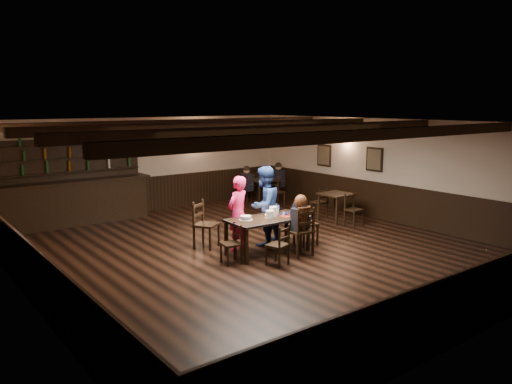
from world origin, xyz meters
TOP-DOWN VIEW (x-y plane):
  - ground at (0.00, 0.00)m, footprint 10.00×10.00m
  - room_shell at (0.01, 0.04)m, footprint 9.02×10.02m
  - dining_table at (0.13, -0.34)m, footprint 1.74×0.91m
  - chair_near_left at (-0.20, -1.14)m, footprint 0.46×0.44m
  - chair_near_right at (0.54, -0.94)m, footprint 0.49×0.47m
  - chair_end_left at (-0.80, -0.44)m, footprint 0.40×0.41m
  - chair_end_right at (1.10, -0.35)m, footprint 0.48×0.50m
  - chair_far_pushed at (-0.74, 0.84)m, footprint 0.64×0.63m
  - woman_pink at (-0.25, 0.21)m, footprint 0.67×0.55m
  - man_blue at (0.46, 0.21)m, footprint 1.01×0.89m
  - seated_person at (0.54, -0.87)m, footprint 0.34×0.51m
  - cake at (-0.36, -0.22)m, footprint 0.28×0.28m
  - plate_stack_a at (0.13, -0.39)m, footprint 0.17×0.17m
  - plate_stack_b at (0.33, -0.27)m, footprint 0.17×0.17m
  - tea_light at (0.15, -0.24)m, footprint 0.06×0.06m
  - salt_shaker at (0.45, -0.47)m, footprint 0.04×0.04m
  - pepper_shaker at (0.59, -0.46)m, footprint 0.04×0.04m
  - drink_glass at (0.48, -0.20)m, footprint 0.08×0.08m
  - menu_red at (0.58, -0.44)m, footprint 0.35×0.26m
  - menu_blue at (0.71, -0.27)m, footprint 0.33×0.23m
  - bar_counter at (-2.29, 4.72)m, footprint 4.01×0.70m
  - back_table_a at (3.35, 0.81)m, footprint 0.80×0.80m
  - back_table_b at (3.29, 3.90)m, footprint 0.90×0.90m
  - bg_patron_left at (2.67, 3.87)m, footprint 0.28×0.40m
  - bg_patron_right at (3.89, 3.84)m, footprint 0.31×0.42m

SIDE VIEW (x-z plane):
  - ground at x=0.00m, z-range 0.00..0.00m
  - chair_end_left at x=-0.80m, z-range 0.07..0.84m
  - chair_near_left at x=-0.20m, z-range 0.07..0.87m
  - chair_end_right at x=1.10m, z-range 0.08..1.03m
  - chair_near_right at x=0.54m, z-range 0.09..1.10m
  - chair_far_pushed at x=-0.74m, z-range 0.09..1.11m
  - back_table_a at x=3.35m, z-range 0.27..1.02m
  - back_table_b at x=3.29m, z-range 0.28..1.03m
  - dining_table at x=0.13m, z-range 0.30..1.06m
  - bar_counter at x=-2.29m, z-range -0.37..1.83m
  - menu_red at x=0.58m, z-range 0.75..0.76m
  - menu_blue at x=0.71m, z-range 0.75..0.76m
  - tea_light at x=0.15m, z-range 0.74..0.81m
  - cake at x=-0.36m, z-range 0.75..0.84m
  - woman_pink at x=-0.25m, z-range 0.00..1.60m
  - pepper_shaker at x=0.59m, z-range 0.75..0.84m
  - salt_shaker at x=0.45m, z-range 0.75..0.85m
  - drink_glass at x=0.48m, z-range 0.75..0.87m
  - plate_stack_a at x=0.13m, z-range 0.75..0.91m
  - seated_person at x=0.54m, z-range 0.42..1.26m
  - bg_patron_left at x=2.67m, z-range 0.47..1.23m
  - plate_stack_b at x=0.33m, z-range 0.75..0.95m
  - bg_patron_right at x=3.89m, z-range 0.47..1.24m
  - man_blue at x=0.46m, z-range 0.00..1.75m
  - room_shell at x=0.01m, z-range 0.39..3.10m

